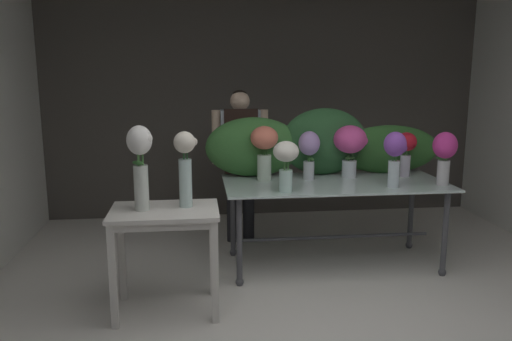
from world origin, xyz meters
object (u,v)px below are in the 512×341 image
Objects in this scene: vase_magenta_stock at (445,153)px; vase_white_roses_tall at (140,161)px; vase_cream_lisianthus_tall at (185,165)px; vase_ivory_hydrangea at (286,161)px; vase_crimson_snapdragons at (406,149)px; vase_coral_freesia at (264,147)px; vase_fuchsia_roses at (350,144)px; display_table_glass at (334,194)px; florist at (240,150)px; side_table_white at (165,224)px; vase_violet_carnations at (395,153)px; vase_lilac_tulips at (309,150)px.

vase_white_roses_tall is (-2.56, -0.52, 0.08)m from vase_magenta_stock.
vase_cream_lisianthus_tall is at bearing 9.81° from vase_white_roses_tall.
vase_ivory_hydrangea is 1.01× the size of vase_crimson_snapdragons.
vase_ivory_hydrangea is at bearing 20.64° from vase_white_roses_tall.
vase_coral_freesia is at bearing 50.23° from vase_cream_lisianthus_tall.
vase_fuchsia_roses is at bearing 2.34° from vase_coral_freesia.
display_table_glass is 1.16m from florist.
vase_crimson_snapdragons is (2.21, 0.90, 0.37)m from side_table_white.
vase_violet_carnations is 1.03× the size of vase_magenta_stock.
vase_violet_carnations is 1.15m from vase_coral_freesia.
vase_cream_lisianthus_tall is (-2.05, -0.85, 0.05)m from vase_crimson_snapdragons.
vase_magenta_stock is at bearing -13.91° from display_table_glass.
vase_lilac_tulips is at bearing 31.62° from vase_white_roses_tall.
display_table_glass is 0.51m from vase_fuchsia_roses.
vase_magenta_stock reaches higher than vase_crimson_snapdragons.
vase_cream_lisianthus_tall is (-1.51, -0.87, -0.01)m from vase_fuchsia_roses.
florist reaches higher than vase_crimson_snapdragons.
display_table_glass is 0.83m from vase_crimson_snapdragons.
vase_fuchsia_roses is 2.05m from vase_white_roses_tall.
florist reaches higher than vase_coral_freesia.
vase_coral_freesia reaches higher than vase_ivory_hydrangea.
vase_cream_lisianthus_tall reaches higher than vase_fuchsia_roses.
florist reaches higher than vase_fuchsia_roses.
vase_violet_carnations reaches higher than display_table_glass.
display_table_glass is 4.76× the size of vase_crimson_snapdragons.
vase_white_roses_tall reaches higher than vase_crimson_snapdragons.
side_table_white is at bearing -165.90° from vase_violet_carnations.
vase_magenta_stock is at bearing 12.26° from side_table_white.
vase_lilac_tulips is 1.68m from vase_white_roses_tall.
florist is at bearing 131.48° from vase_lilac_tulips.
vase_cream_lisianthus_tall reaches higher than vase_crimson_snapdragons.
florist reaches higher than vase_cream_lisianthus_tall.
vase_white_roses_tall is (-0.85, -1.54, 0.18)m from florist.
display_table_glass is at bearing -136.31° from vase_fuchsia_roses.
vase_fuchsia_roses is (0.98, -0.61, 0.14)m from florist.
side_table_white is at bearing -156.36° from vase_ivory_hydrangea.
vase_lilac_tulips is 1.18m from vase_magenta_stock.
display_table_glass is 1.02m from vase_magenta_stock.
florist is 1.16m from vase_fuchsia_roses.
vase_ivory_hydrangea is at bearing -123.28° from vase_lilac_tulips.
vase_crimson_snapdragons is (1.23, 0.48, -0.00)m from vase_ivory_hydrangea.
vase_lilac_tulips reaches higher than display_table_glass.
vase_magenta_stock is 0.76× the size of vase_white_roses_tall.
vase_coral_freesia is at bearing -177.66° from vase_fuchsia_roses.
vase_ivory_hydrangea reaches higher than display_table_glass.
vase_ivory_hydrangea is at bearing -158.82° from vase_crimson_snapdragons.
vase_crimson_snapdragons is (0.28, 0.42, -0.04)m from vase_violet_carnations.
vase_white_roses_tall reaches higher than vase_fuchsia_roses.
vase_lilac_tulips is (0.58, -0.65, 0.10)m from florist.
display_table_glass is 3.25× the size of vase_white_roses_tall.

